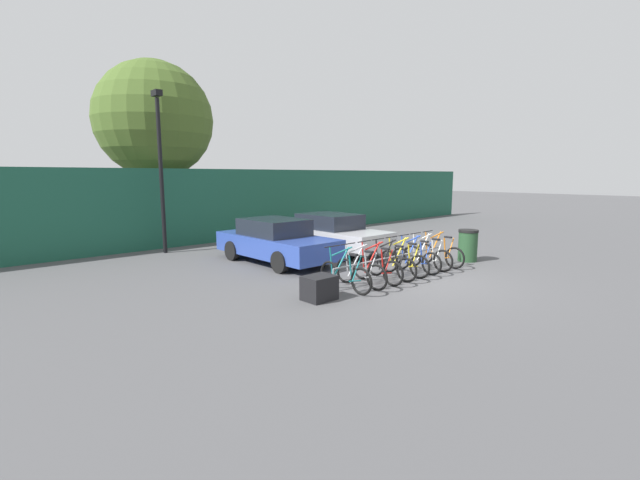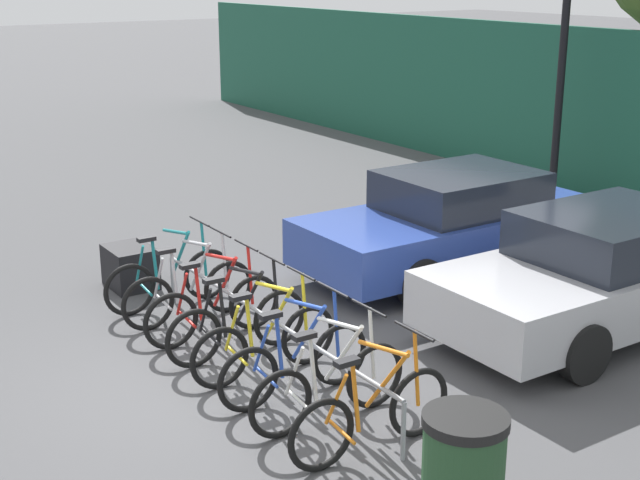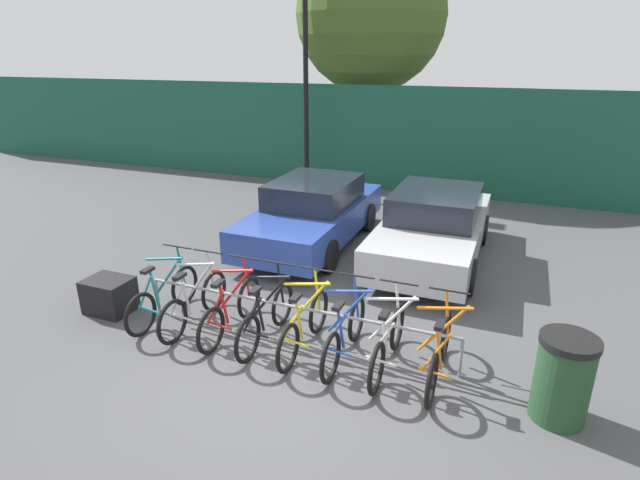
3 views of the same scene
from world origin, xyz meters
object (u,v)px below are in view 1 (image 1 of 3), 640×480
(car_silver, at_px, (331,233))
(trash_bin, at_px, (468,245))
(bike_rack, at_px, (394,258))
(bicycle_yellow, at_px, (404,262))
(bicycle_white, at_px, (427,257))
(bicycle_orange, at_px, (439,254))
(bicycle_blue, at_px, (416,259))
(bicycle_teal, at_px, (345,276))
(bicycle_black, at_px, (390,265))
(bicycle_silver, at_px, (360,272))
(tree_behind_hoarding, at_px, (154,121))
(bicycle_red, at_px, (377,268))
(cargo_crate, at_px, (319,288))
(car_blue, at_px, (276,241))
(lamp_post, at_px, (161,164))

(car_silver, distance_m, trash_bin, 4.68)
(bike_rack, relative_size, bicycle_yellow, 2.77)
(bicycle_white, xyz_separation_m, bicycle_orange, (0.66, 0.00, 0.00))
(bicycle_blue, relative_size, trash_bin, 1.66)
(bicycle_teal, relative_size, bicycle_black, 1.00)
(bike_rack, bearing_deg, bicycle_black, -155.55)
(bicycle_blue, relative_size, car_silver, 0.38)
(bicycle_silver, distance_m, bicycle_blue, 2.38)
(bicycle_blue, height_order, tree_behind_hoarding, tree_behind_hoarding)
(bicycle_black, distance_m, bicycle_blue, 1.17)
(bicycle_red, relative_size, tree_behind_hoarding, 0.23)
(trash_bin, bearing_deg, bicycle_silver, 177.65)
(bicycle_teal, xyz_separation_m, bicycle_red, (1.19, 0.00, 0.00))
(bicycle_teal, bearing_deg, cargo_crate, -173.40)
(car_blue, height_order, car_silver, same)
(bicycle_black, xyz_separation_m, bicycle_blue, (1.17, 0.00, 0.00))
(bicycle_black, xyz_separation_m, lamp_post, (-2.80, 7.97, 2.80))
(car_silver, bearing_deg, bicycle_blue, -96.80)
(bike_rack, xyz_separation_m, car_silver, (1.32, 3.80, 0.19))
(bike_rack, distance_m, bicycle_blue, 0.87)
(bicycle_black, relative_size, bicycle_orange, 1.00)
(bicycle_teal, relative_size, bicycle_red, 1.00)
(bicycle_teal, height_order, car_silver, car_silver)
(car_blue, height_order, tree_behind_hoarding, tree_behind_hoarding)
(bicycle_black, bearing_deg, tree_behind_hoarding, 101.58)
(bicycle_yellow, height_order, bicycle_orange, same)
(bicycle_black, height_order, bicycle_blue, same)
(bicycle_silver, bearing_deg, lamp_post, 101.60)
(bicycle_white, relative_size, bicycle_orange, 1.00)
(lamp_post, bearing_deg, bike_rack, -68.21)
(bicycle_blue, height_order, trash_bin, bicycle_blue)
(lamp_post, bearing_deg, bicycle_silver, -78.69)
(bike_rack, relative_size, bicycle_blue, 2.77)
(bike_rack, height_order, bicycle_teal, bicycle_teal)
(bicycle_orange, xyz_separation_m, cargo_crate, (-5.16, -0.13, -0.10))
(bicycle_red, bearing_deg, bicycle_white, -0.21)
(bicycle_silver, xyz_separation_m, bicycle_white, (2.97, 0.00, 0.00))
(bicycle_silver, xyz_separation_m, bicycle_blue, (2.38, 0.00, 0.00))
(bicycle_yellow, bearing_deg, bike_rack, 150.60)
(bicycle_teal, relative_size, cargo_crate, 2.44)
(bicycle_orange, bearing_deg, bicycle_blue, 179.47)
(tree_behind_hoarding, bearing_deg, cargo_crate, -94.94)
(bicycle_teal, height_order, bicycle_white, same)
(bicycle_teal, height_order, car_blue, car_blue)
(bicycle_teal, distance_m, bicycle_yellow, 2.36)
(bicycle_red, bearing_deg, car_silver, 60.50)
(car_blue, bearing_deg, bicycle_black, -77.01)
(bicycle_red, height_order, tree_behind_hoarding, tree_behind_hoarding)
(bicycle_blue, relative_size, lamp_post, 0.30)
(car_blue, xyz_separation_m, car_silver, (2.54, 0.06, 0.00))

